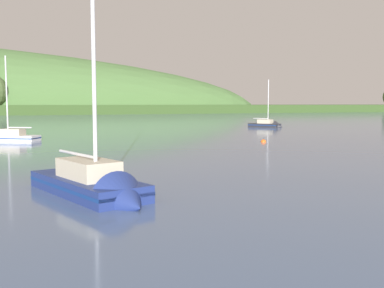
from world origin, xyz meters
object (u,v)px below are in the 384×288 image
at_px(mooring_buoy_far_upstream, 263,142).
at_px(sailboat_far_left, 8,139).
at_px(sailboat_near_mooring, 268,125).
at_px(sailboat_midwater_white, 97,190).

bearing_deg(mooring_buoy_far_upstream, sailboat_far_left, 151.09).
relative_size(sailboat_near_mooring, sailboat_midwater_white, 0.65).
distance_m(sailboat_midwater_white, sailboat_far_left, 34.22).
bearing_deg(sailboat_far_left, sailboat_midwater_white, 126.66).
relative_size(sailboat_near_mooring, mooring_buoy_far_upstream, 13.83).
bearing_deg(mooring_buoy_far_upstream, sailboat_near_mooring, 53.55).
height_order(sailboat_midwater_white, mooring_buoy_far_upstream, sailboat_midwater_white).
bearing_deg(mooring_buoy_far_upstream, sailboat_midwater_white, -138.41).
xyz_separation_m(sailboat_near_mooring, mooring_buoy_far_upstream, (-18.85, -25.52, -0.28)).
distance_m(sailboat_near_mooring, sailboat_far_left, 44.97).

